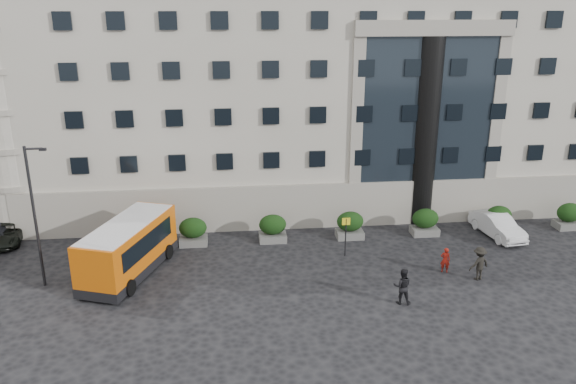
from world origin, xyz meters
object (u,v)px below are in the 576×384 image
at_px(hedge_c, 350,225).
at_px(pedestrian_a, 445,260).
at_px(hedge_b, 273,228).
at_px(bus_stop_sign, 346,230).
at_px(street_lamp, 35,212).
at_px(white_taxi, 497,225).
at_px(pedestrian_b, 402,286).
at_px(pedestrian_c, 479,263).
at_px(parked_car_d, 6,233).
at_px(hedge_e, 498,219).
at_px(hedge_d, 425,222).
at_px(hedge_f, 569,216).
at_px(hedge_a, 193,231).
at_px(red_truck, 2,209).
at_px(minibus, 128,246).

bearing_deg(hedge_c, pedestrian_a, -51.77).
bearing_deg(hedge_b, bus_stop_sign, -33.07).
relative_size(street_lamp, white_taxi, 1.71).
distance_m(pedestrian_b, pedestrian_c, 5.58).
bearing_deg(parked_car_d, hedge_e, -8.50).
relative_size(parked_car_d, pedestrian_c, 2.29).
bearing_deg(hedge_d, hedge_e, 0.00).
relative_size(hedge_f, street_lamp, 0.23).
distance_m(hedge_a, white_taxi, 20.39).
xyz_separation_m(hedge_f, bus_stop_sign, (-16.50, -2.80, 0.80)).
xyz_separation_m(hedge_b, hedge_d, (10.40, 0.00, 0.00)).
height_order(hedge_e, pedestrian_a, hedge_e).
xyz_separation_m(bus_stop_sign, pedestrian_c, (6.89, -3.94, -0.74)).
bearing_deg(red_truck, hedge_b, -15.97).
height_order(hedge_d, hedge_f, same).
bearing_deg(parked_car_d, pedestrian_c, -21.98).
distance_m(hedge_c, red_truck, 24.37).
height_order(hedge_b, white_taxi, hedge_b).
distance_m(hedge_f, bus_stop_sign, 16.76).
distance_m(hedge_c, pedestrian_b, 8.93).
distance_m(hedge_b, street_lamp, 14.41).
height_order(hedge_a, parked_car_d, hedge_a).
relative_size(hedge_b, bus_stop_sign, 0.73).
bearing_deg(street_lamp, hedge_e, 9.48).
bearing_deg(red_truck, pedestrian_a, -21.90).
distance_m(hedge_f, minibus, 29.70).
relative_size(hedge_b, street_lamp, 0.23).
relative_size(hedge_a, bus_stop_sign, 0.73).
height_order(red_truck, pedestrian_a, red_truck).
xyz_separation_m(minibus, pedestrian_b, (14.69, -5.08, -0.73)).
distance_m(hedge_b, minibus, 9.49).
bearing_deg(hedge_c, pedestrian_b, -84.61).
bearing_deg(red_truck, white_taxi, -11.08).
relative_size(hedge_d, bus_stop_sign, 0.73).
xyz_separation_m(parked_car_d, pedestrian_b, (23.53, -10.71, 0.35)).
xyz_separation_m(hedge_a, street_lamp, (-7.94, -4.80, 3.44)).
height_order(hedge_b, hedge_c, same).
relative_size(hedge_f, pedestrian_a, 1.20).
distance_m(hedge_a, hedge_d, 15.60).
relative_size(parked_car_d, white_taxi, 0.97).
height_order(hedge_c, minibus, minibus).
bearing_deg(white_taxi, hedge_e, 53.50).
bearing_deg(hedge_f, hedge_e, 180.00).
bearing_deg(pedestrian_b, white_taxi, -126.24).
height_order(hedge_f, pedestrian_b, pedestrian_b).
relative_size(hedge_d, street_lamp, 0.23).
distance_m(bus_stop_sign, red_truck, 24.21).
bearing_deg(minibus, white_taxi, 27.19).
relative_size(hedge_c, pedestrian_b, 0.94).
height_order(hedge_d, street_lamp, street_lamp).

